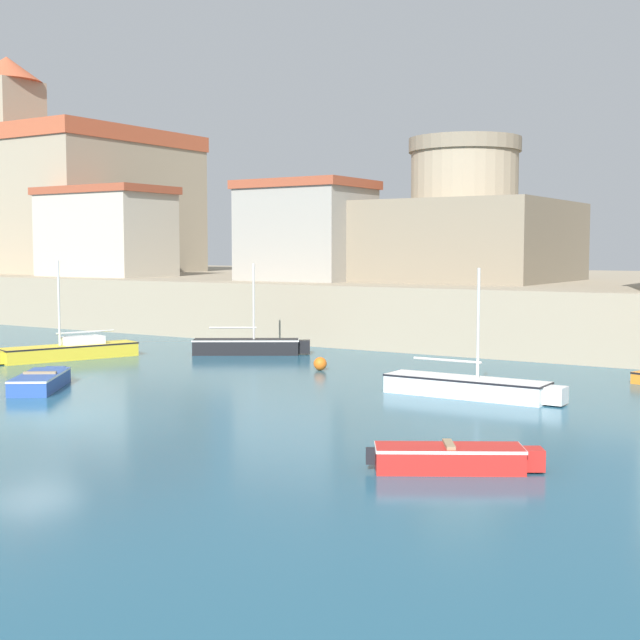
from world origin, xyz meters
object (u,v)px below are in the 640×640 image
dinghy_blue_0 (41,380)px  fortress (464,230)px  sailboat_white_2 (469,386)px  sailboat_black_3 (249,346)px  dinghy_red_4 (453,457)px  church (80,195)px  harbor_shed_mid_row (106,232)px  harbor_shed_far_end (306,230)px  mooring_buoy (320,364)px  sailboat_yellow_6 (68,350)px

dinghy_blue_0 → fortress: (4.37, 27.26, 5.77)m
sailboat_white_2 → sailboat_black_3: (-13.74, 5.79, 0.04)m
dinghy_red_4 → church: size_ratio=0.21×
dinghy_blue_0 → harbor_shed_mid_row: 30.17m
dinghy_blue_0 → fortress: size_ratio=0.36×
sailboat_white_2 → harbor_shed_far_end: (-17.26, 16.06, 5.72)m
mooring_buoy → harbor_shed_far_end: bearing=125.6°
sailboat_yellow_6 → fortress: size_ratio=0.59×
dinghy_blue_0 → church: (-28.87, 28.38, 8.97)m
dinghy_blue_0 → church: bearing=135.5°
fortress → sailboat_black_3: bearing=-106.8°
fortress → dinghy_red_4: bearing=-66.8°
church → sailboat_black_3: bearing=-29.0°
dinghy_blue_0 → mooring_buoy: dinghy_blue_0 is taller
fortress → harbor_shed_far_end: size_ratio=1.58×
dinghy_red_4 → mooring_buoy: 16.97m
mooring_buoy → sailboat_yellow_6: bearing=-165.3°
sailboat_white_2 → mooring_buoy: size_ratio=11.32×
dinghy_red_4 → fortress: fortress is taller
dinghy_blue_0 → harbor_shed_mid_row: (-19.63, 22.14, 5.87)m
sailboat_yellow_6 → harbor_shed_mid_row: (-13.78, 15.69, 5.77)m
dinghy_red_4 → harbor_shed_far_end: harbor_shed_far_end is taller
harbor_shed_far_end → sailboat_yellow_6: bearing=-97.8°
sailboat_yellow_6 → church: church is taller
dinghy_blue_0 → dinghy_red_4: size_ratio=1.13×
dinghy_blue_0 → sailboat_black_3: (-0.11, 12.40, 0.10)m
church → harbor_shed_far_end: church is taller
sailboat_black_3 → mooring_buoy: sailboat_black_3 is taller
sailboat_white_2 → church: 48.58m
mooring_buoy → harbor_shed_mid_row: harbor_shed_mid_row is taller
sailboat_white_2 → harbor_shed_mid_row: (-33.26, 15.53, 5.81)m
mooring_buoy → fortress: fortress is taller
sailboat_white_2 → mooring_buoy: 8.36m
mooring_buoy → fortress: (-1.42, 17.76, 5.80)m
harbor_shed_mid_row → dinghy_blue_0: bearing=-48.4°
sailboat_yellow_6 → sailboat_white_2: bearing=0.5°
dinghy_blue_0 → mooring_buoy: bearing=58.7°
dinghy_red_4 → harbor_shed_mid_row: (-36.94, 25.09, 5.86)m
fortress → harbor_shed_far_end: (-8.00, -4.59, 0.01)m
sailboat_yellow_6 → church: size_ratio=0.39×
sailboat_black_3 → dinghy_red_4: 23.22m
sailboat_black_3 → mooring_buoy: (5.90, -2.90, -0.13)m
sailboat_yellow_6 → fortress: (10.22, 20.81, 5.67)m
dinghy_blue_0 → sailboat_black_3: 12.40m
dinghy_blue_0 → dinghy_red_4: (17.31, -2.95, 0.01)m
sailboat_white_2 → fortress: size_ratio=0.55×
dinghy_blue_0 → harbor_shed_mid_row: bearing=131.6°
dinghy_blue_0 → sailboat_white_2: 15.15m
sailboat_yellow_6 → fortress: bearing=63.9°
dinghy_red_4 → church: 56.52m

